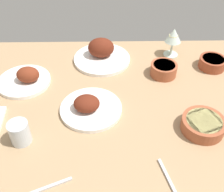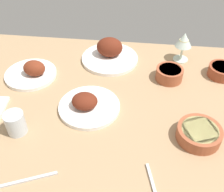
{
  "view_description": "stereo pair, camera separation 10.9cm",
  "coord_description": "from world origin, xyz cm",
  "px_view_note": "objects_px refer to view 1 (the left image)",
  "views": [
    {
      "loc": [
        1.41,
        81.8,
        78.87
      ],
      "look_at": [
        0.0,
        0.0,
        6.0
      ],
      "focal_mm": 44.59,
      "sensor_mm": 36.0,
      "label": 1
    },
    {
      "loc": [
        -9.52,
        81.25,
        78.87
      ],
      "look_at": [
        0.0,
        0.0,
        6.0
      ],
      "focal_mm": 44.59,
      "sensor_mm": 36.0,
      "label": 2
    }
  ],
  "objects_px": {
    "bowl_potatoes": "(203,124)",
    "wine_glass": "(173,37)",
    "bowl_soup": "(164,69)",
    "water_tumbler": "(20,133)",
    "plate_far_side": "(102,54)",
    "fork_loose": "(170,182)",
    "bowl_sauce": "(212,62)",
    "plate_center_main": "(26,79)",
    "spoon_loose": "(44,189)",
    "plate_near_viewer": "(90,107)"
  },
  "relations": [
    {
      "from": "plate_far_side",
      "to": "bowl_sauce",
      "type": "distance_m",
      "value": 0.51
    },
    {
      "from": "bowl_sauce",
      "to": "fork_loose",
      "type": "height_order",
      "value": "bowl_sauce"
    },
    {
      "from": "water_tumbler",
      "to": "bowl_soup",
      "type": "bearing_deg",
      "value": -145.99
    },
    {
      "from": "plate_far_side",
      "to": "spoon_loose",
      "type": "height_order",
      "value": "plate_far_side"
    },
    {
      "from": "plate_center_main",
      "to": "bowl_potatoes",
      "type": "bearing_deg",
      "value": 158.12
    },
    {
      "from": "plate_far_side",
      "to": "spoon_loose",
      "type": "xyz_separation_m",
      "value": [
        0.16,
        0.67,
        -0.03
      ]
    },
    {
      "from": "fork_loose",
      "to": "bowl_soup",
      "type": "bearing_deg",
      "value": -21.47
    },
    {
      "from": "plate_center_main",
      "to": "wine_glass",
      "type": "relative_size",
      "value": 1.6
    },
    {
      "from": "bowl_soup",
      "to": "fork_loose",
      "type": "relative_size",
      "value": 0.7
    },
    {
      "from": "spoon_loose",
      "to": "plate_far_side",
      "type": "bearing_deg",
      "value": -126.48
    },
    {
      "from": "bowl_potatoes",
      "to": "water_tumbler",
      "type": "xyz_separation_m",
      "value": [
        0.63,
        0.04,
        0.02
      ]
    },
    {
      "from": "plate_near_viewer",
      "to": "fork_loose",
      "type": "relative_size",
      "value": 1.43
    },
    {
      "from": "bowl_sauce",
      "to": "wine_glass",
      "type": "distance_m",
      "value": 0.21
    },
    {
      "from": "plate_center_main",
      "to": "bowl_soup",
      "type": "bearing_deg",
      "value": -175.18
    },
    {
      "from": "plate_near_viewer",
      "to": "fork_loose",
      "type": "bearing_deg",
      "value": 129.27
    },
    {
      "from": "plate_center_main",
      "to": "plate_far_side",
      "type": "xyz_separation_m",
      "value": [
        -0.32,
        -0.17,
        0.01
      ]
    },
    {
      "from": "plate_near_viewer",
      "to": "bowl_soup",
      "type": "xyz_separation_m",
      "value": [
        -0.31,
        -0.22,
        0.01
      ]
    },
    {
      "from": "water_tumbler",
      "to": "fork_loose",
      "type": "bearing_deg",
      "value": 160.61
    },
    {
      "from": "plate_near_viewer",
      "to": "bowl_potatoes",
      "type": "bearing_deg",
      "value": 166.1
    },
    {
      "from": "bowl_potatoes",
      "to": "water_tumbler",
      "type": "height_order",
      "value": "water_tumbler"
    },
    {
      "from": "plate_center_main",
      "to": "plate_far_side",
      "type": "bearing_deg",
      "value": -151.49
    },
    {
      "from": "bowl_sauce",
      "to": "wine_glass",
      "type": "bearing_deg",
      "value": -32.26
    },
    {
      "from": "water_tumbler",
      "to": "fork_loose",
      "type": "distance_m",
      "value": 0.51
    },
    {
      "from": "bowl_sauce",
      "to": "spoon_loose",
      "type": "xyz_separation_m",
      "value": [
        0.66,
        0.6,
        -0.02
      ]
    },
    {
      "from": "plate_center_main",
      "to": "bowl_soup",
      "type": "xyz_separation_m",
      "value": [
        -0.59,
        -0.05,
        0.01
      ]
    },
    {
      "from": "wine_glass",
      "to": "fork_loose",
      "type": "height_order",
      "value": "wine_glass"
    },
    {
      "from": "bowl_sauce",
      "to": "spoon_loose",
      "type": "distance_m",
      "value": 0.9
    },
    {
      "from": "plate_near_viewer",
      "to": "bowl_potatoes",
      "type": "distance_m",
      "value": 0.42
    },
    {
      "from": "bowl_potatoes",
      "to": "fork_loose",
      "type": "xyz_separation_m",
      "value": [
        0.15,
        0.21,
        -0.02
      ]
    },
    {
      "from": "plate_center_main",
      "to": "fork_loose",
      "type": "distance_m",
      "value": 0.72
    },
    {
      "from": "bowl_potatoes",
      "to": "wine_glass",
      "type": "distance_m",
      "value": 0.49
    },
    {
      "from": "bowl_sauce",
      "to": "plate_center_main",
      "type": "bearing_deg",
      "value": 6.99
    },
    {
      "from": "plate_far_side",
      "to": "bowl_soup",
      "type": "xyz_separation_m",
      "value": [
        -0.27,
        0.12,
        -0.0
      ]
    },
    {
      "from": "fork_loose",
      "to": "spoon_loose",
      "type": "distance_m",
      "value": 0.37
    },
    {
      "from": "bowl_soup",
      "to": "bowl_potatoes",
      "type": "height_order",
      "value": "bowl_soup"
    },
    {
      "from": "water_tumbler",
      "to": "fork_loose",
      "type": "xyz_separation_m",
      "value": [
        -0.48,
        0.17,
        -0.04
      ]
    },
    {
      "from": "bowl_potatoes",
      "to": "bowl_sauce",
      "type": "bearing_deg",
      "value": -110.55
    },
    {
      "from": "bowl_sauce",
      "to": "bowl_potatoes",
      "type": "distance_m",
      "value": 0.4
    },
    {
      "from": "plate_center_main",
      "to": "bowl_potatoes",
      "type": "relative_size",
      "value": 1.47
    },
    {
      "from": "plate_far_side",
      "to": "fork_loose",
      "type": "relative_size",
      "value": 1.6
    },
    {
      "from": "bowl_sauce",
      "to": "fork_loose",
      "type": "bearing_deg",
      "value": 63.52
    },
    {
      "from": "water_tumbler",
      "to": "spoon_loose",
      "type": "height_order",
      "value": "water_tumbler"
    },
    {
      "from": "bowl_sauce",
      "to": "plate_far_side",
      "type": "bearing_deg",
      "value": -8.26
    },
    {
      "from": "bowl_potatoes",
      "to": "spoon_loose",
      "type": "relative_size",
      "value": 0.88
    },
    {
      "from": "plate_center_main",
      "to": "spoon_loose",
      "type": "bearing_deg",
      "value": 107.46
    },
    {
      "from": "plate_far_side",
      "to": "bowl_sauce",
      "type": "height_order",
      "value": "plate_far_side"
    },
    {
      "from": "wine_glass",
      "to": "plate_near_viewer",
      "type": "bearing_deg",
      "value": 45.37
    },
    {
      "from": "bowl_soup",
      "to": "water_tumbler",
      "type": "bearing_deg",
      "value": 34.01
    },
    {
      "from": "plate_near_viewer",
      "to": "wine_glass",
      "type": "relative_size",
      "value": 1.68
    },
    {
      "from": "plate_near_viewer",
      "to": "plate_center_main",
      "type": "bearing_deg",
      "value": -32.02
    }
  ]
}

